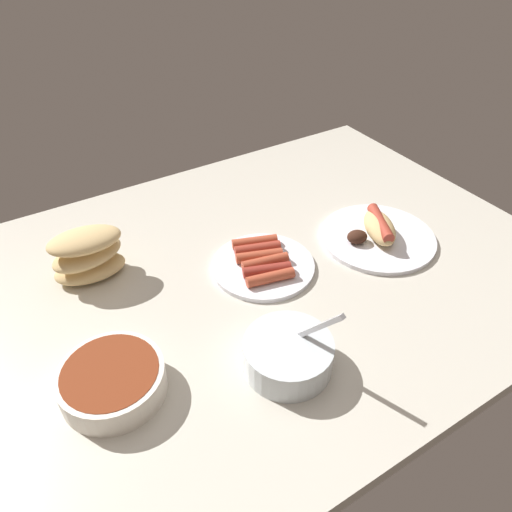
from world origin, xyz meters
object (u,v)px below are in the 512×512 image
plate_sausages (262,262)px  plate_hotdog_assembled (377,233)px  bread_stack (87,255)px  bowl_chili (112,380)px  bowl_coleslaw (288,353)px

plate_sausages → plate_hotdog_assembled: bearing=-11.5°
plate_sausages → plate_hotdog_assembled: size_ratio=0.84×
plate_hotdog_assembled → bread_stack: (-56.72, 20.82, 3.74)cm
plate_hotdog_assembled → bowl_chili: 62.57cm
plate_hotdog_assembled → bowl_coleslaw: size_ratio=1.64×
plate_sausages → bowl_chili: size_ratio=1.28×
bread_stack → plate_sausages: bearing=-27.0°
plate_sausages → bowl_chili: (-35.70, -13.31, 1.54)cm
bowl_chili → bowl_coleslaw: (25.73, -10.22, 0.41)cm
plate_sausages → bowl_coleslaw: 25.63cm
plate_sausages → bread_stack: bread_stack is taller
bowl_chili → plate_sausages: bearing=20.4°
bowl_coleslaw → bowl_chili: bearing=158.3°
bowl_chili → bowl_coleslaw: 27.69cm
plate_hotdog_assembled → bowl_chili: plate_hotdog_assembled is taller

